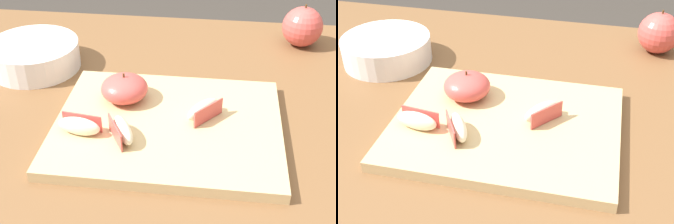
% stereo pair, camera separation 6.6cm
% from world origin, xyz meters
% --- Properties ---
extents(dining_table, '(1.37, 0.82, 0.74)m').
position_xyz_m(dining_table, '(0.00, 0.00, 0.64)').
color(dining_table, brown).
rests_on(dining_table, ground_plane).
extents(cutting_board, '(0.39, 0.31, 0.02)m').
position_xyz_m(cutting_board, '(-0.06, -0.08, 0.75)').
color(cutting_board, tan).
rests_on(cutting_board, dining_table).
extents(apple_half_skin_up, '(0.09, 0.09, 0.05)m').
position_xyz_m(apple_half_skin_up, '(-0.15, -0.02, 0.78)').
color(apple_half_skin_up, '#D14C47').
rests_on(apple_half_skin_up, cutting_board).
extents(apple_wedge_front, '(0.07, 0.07, 0.03)m').
position_xyz_m(apple_wedge_front, '(0.00, -0.07, 0.77)').
color(apple_wedge_front, '#F4EACC').
rests_on(apple_wedge_front, cutting_board).
extents(apple_wedge_left, '(0.06, 0.08, 0.03)m').
position_xyz_m(apple_wedge_left, '(-0.13, -0.14, 0.77)').
color(apple_wedge_left, '#F4EACC').
rests_on(apple_wedge_left, cutting_board).
extents(apple_wedge_middle, '(0.08, 0.04, 0.03)m').
position_xyz_m(apple_wedge_middle, '(-0.20, -0.14, 0.77)').
color(apple_wedge_middle, '#F4EACC').
rests_on(apple_wedge_middle, cutting_board).
extents(whole_apple_pink_lady, '(0.09, 0.09, 0.10)m').
position_xyz_m(whole_apple_pink_lady, '(0.21, 0.29, 0.79)').
color(whole_apple_pink_lady, '#D14C47').
rests_on(whole_apple_pink_lady, dining_table).
extents(ceramic_fruit_bowl, '(0.19, 0.19, 0.06)m').
position_xyz_m(ceramic_fruit_bowl, '(-0.37, 0.11, 0.77)').
color(ceramic_fruit_bowl, white).
rests_on(ceramic_fruit_bowl, dining_table).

